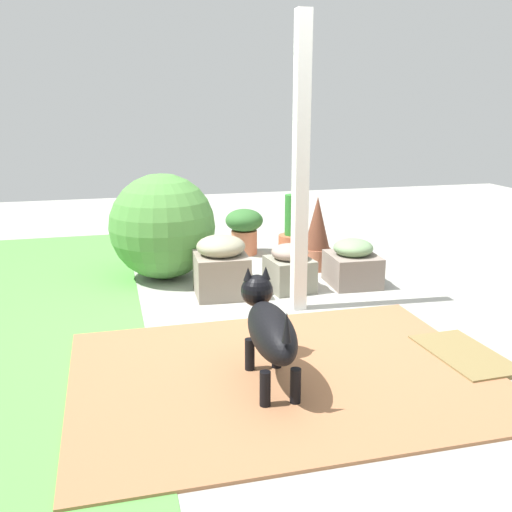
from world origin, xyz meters
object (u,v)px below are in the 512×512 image
object	(u,v)px
stone_planter_mid	(221,266)
terracotta_pot_spiky	(317,235)
porch_pillar	(301,168)
dog	(269,326)
stone_planter_nearest	(353,264)
terracotta_pot_tall	(292,235)
terracotta_pot_broad	(244,228)
doormat	(464,355)
stone_planter_near	(290,268)
round_shrub	(163,226)

from	to	relation	value
stone_planter_mid	terracotta_pot_spiky	distance (m)	1.15
porch_pillar	dog	size ratio (longest dim) A/B	2.52
porch_pillar	stone_planter_nearest	xyz separation A→B (m)	(0.46, -0.64, -0.89)
dog	terracotta_pot_tall	bearing A→B (deg)	-20.44
terracotta_pot_broad	dog	size ratio (longest dim) A/B	0.55
dog	doormat	distance (m)	1.30
stone_planter_near	stone_planter_nearest	bearing A→B (deg)	-88.92
porch_pillar	terracotta_pot_spiky	world-z (taller)	porch_pillar
stone_planter_mid	dog	bearing A→B (deg)	178.44
terracotta_pot_tall	terracotta_pot_spiky	size ratio (longest dim) A/B	0.92
stone_planter_mid	round_shrub	bearing A→B (deg)	32.72
stone_planter_mid	dog	distance (m)	1.58
stone_planter_near	porch_pillar	bearing A→B (deg)	170.71
stone_planter_nearest	terracotta_pot_spiky	world-z (taller)	terracotta_pot_spiky
stone_planter_mid	dog	xyz separation A→B (m)	(-1.58, 0.04, 0.09)
porch_pillar	dog	world-z (taller)	porch_pillar
stone_planter_nearest	porch_pillar	bearing A→B (deg)	125.79
terracotta_pot_broad	doormat	bearing A→B (deg)	-165.43
stone_planter_nearest	stone_planter_mid	distance (m)	1.15
terracotta_pot_spiky	doormat	world-z (taller)	terracotta_pot_spiky
stone_planter_near	doormat	world-z (taller)	stone_planter_near
terracotta_pot_tall	stone_planter_nearest	bearing A→B (deg)	-168.24
round_shrub	terracotta_pot_broad	xyz separation A→B (m)	(0.63, -0.89, -0.19)
round_shrub	terracotta_pot_broad	distance (m)	1.11
stone_planter_nearest	dog	bearing A→B (deg)	143.10
stone_planter_nearest	terracotta_pot_spiky	xyz separation A→B (m)	(0.53, 0.13, 0.15)
stone_planter_nearest	doormat	bearing A→B (deg)	-177.39
stone_planter_mid	terracotta_pot_tall	size ratio (longest dim) A/B	0.79
porch_pillar	terracotta_pot_broad	distance (m)	1.89
stone_planter_mid	terracotta_pot_broad	size ratio (longest dim) A/B	1.06
stone_planter_nearest	dog	size ratio (longest dim) A/B	0.56
porch_pillar	doormat	world-z (taller)	porch_pillar
stone_planter_near	round_shrub	world-z (taller)	round_shrub
stone_planter_near	terracotta_pot_spiky	size ratio (longest dim) A/B	0.59
stone_planter_nearest	dog	xyz separation A→B (m)	(-1.59, 1.19, 0.15)
stone_planter_nearest	terracotta_pot_spiky	size ratio (longest dim) A/B	0.69
terracotta_pot_tall	dog	xyz separation A→B (m)	(-2.62, 0.98, 0.11)
terracotta_pot_spiky	doormat	size ratio (longest dim) A/B	1.02
stone_planter_nearest	stone_planter_near	world-z (taller)	stone_planter_nearest
stone_planter_mid	terracotta_pot_tall	distance (m)	1.39
porch_pillar	round_shrub	bearing A→B (deg)	39.86
stone_planter_nearest	doormat	size ratio (longest dim) A/B	0.70
terracotta_pot_broad	stone_planter_near	bearing A→B (deg)	-175.95
round_shrub	terracotta_pot_spiky	distance (m)	1.42
terracotta_pot_tall	dog	size ratio (longest dim) A/B	0.75
terracotta_pot_tall	terracotta_pot_spiky	distance (m)	0.52
terracotta_pot_broad	terracotta_pot_spiky	bearing A→B (deg)	-144.02
round_shrub	terracotta_pot_broad	size ratio (longest dim) A/B	1.98
stone_planter_near	stone_planter_mid	bearing A→B (deg)	89.41
stone_planter_nearest	terracotta_pot_tall	world-z (taller)	terracotta_pot_tall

